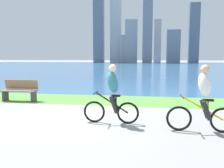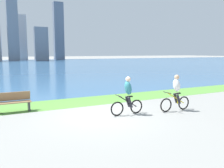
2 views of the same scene
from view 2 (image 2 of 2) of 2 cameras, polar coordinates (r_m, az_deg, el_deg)
The scene contains 6 objects.
ground_plane at distance 10.26m, azimuth -2.57°, elevation -7.51°, with size 300.00×300.00×0.00m, color gray.
grass_strip_bayside at distance 13.02m, azimuth -8.03°, elevation -4.30°, with size 120.00×2.39×0.01m, color #59933D.
bay_water_surface at distance 53.16m, azimuth -22.26°, elevation 4.20°, with size 300.00×79.31×0.00m, color #386693.
cyclist_lead at distance 10.20m, azimuth 3.82°, elevation -2.83°, with size 1.58×0.52×1.66m.
cyclist_trailing at distance 11.24m, azimuth 15.20°, elevation -2.09°, with size 1.69×0.52×1.68m.
bench_near_path at distance 11.58m, azimuth -22.71°, elevation -4.07°, with size 1.50×0.47×0.90m.
Camera 2 is at (-4.02, -9.05, 2.68)m, focal length 37.86 mm.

